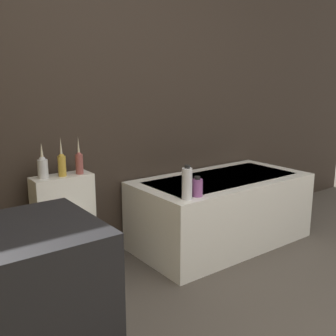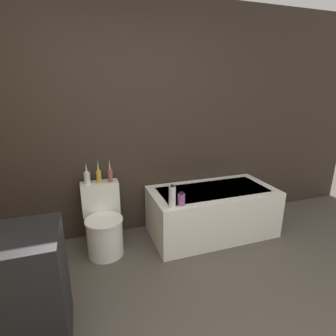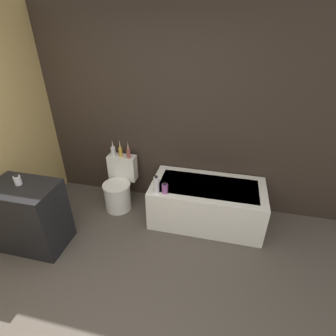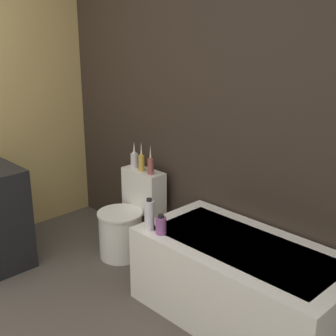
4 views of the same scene
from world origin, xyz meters
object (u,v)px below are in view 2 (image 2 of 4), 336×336
(vase_gold, at_px, (87,177))
(shampoo_bottle_tall, at_px, (172,197))
(vase_bronze, at_px, (110,174))
(shampoo_bottle_short, at_px, (181,199))
(toilet, at_px, (104,224))
(vase_silver, at_px, (99,175))
(bathtub, at_px, (212,211))

(vase_gold, relative_size, shampoo_bottle_tall, 0.99)
(vase_bronze, height_order, shampoo_bottle_short, vase_bronze)
(toilet, height_order, vase_silver, vase_silver)
(toilet, relative_size, vase_silver, 2.78)
(vase_gold, distance_m, shampoo_bottle_short, 1.02)
(bathtub, relative_size, vase_bronze, 5.74)
(vase_bronze, bearing_deg, bathtub, -10.52)
(shampoo_bottle_tall, bearing_deg, vase_gold, 145.96)
(toilet, relative_size, vase_bronze, 2.83)
(vase_bronze, distance_m, shampoo_bottle_tall, 0.73)
(bathtub, distance_m, shampoo_bottle_short, 0.66)
(shampoo_bottle_short, bearing_deg, vase_bronze, 142.83)
(toilet, distance_m, vase_gold, 0.53)
(bathtub, bearing_deg, toilet, 177.69)
(vase_gold, bearing_deg, vase_silver, -10.75)
(toilet, distance_m, shampoo_bottle_tall, 0.81)
(vase_gold, relative_size, shampoo_bottle_short, 1.66)
(bathtub, height_order, shampoo_bottle_short, shampoo_bottle_short)
(vase_bronze, bearing_deg, vase_gold, 173.57)
(bathtub, distance_m, toilet, 1.25)
(shampoo_bottle_short, bearing_deg, bathtub, 28.26)
(toilet, distance_m, vase_silver, 0.52)
(bathtub, relative_size, toilet, 2.03)
(vase_gold, distance_m, vase_bronze, 0.24)
(vase_bronze, distance_m, shampoo_bottle_short, 0.81)
(shampoo_bottle_tall, bearing_deg, toilet, 152.87)
(vase_silver, distance_m, shampoo_bottle_short, 0.91)
(toilet, height_order, vase_bronze, vase_bronze)
(bathtub, distance_m, vase_silver, 1.36)
(toilet, xyz_separation_m, shampoo_bottle_short, (0.75, -0.32, 0.31))
(bathtub, relative_size, shampoo_bottle_tall, 6.24)
(vase_bronze, relative_size, shampoo_bottle_tall, 1.09)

